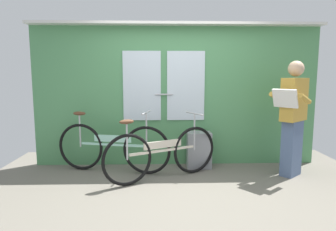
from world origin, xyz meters
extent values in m
cube|color=#666056|center=(0.00, 0.00, -0.02)|extent=(5.56, 3.87, 0.04)
cube|color=#4C8C56|center=(0.00, 1.13, 1.11)|extent=(4.56, 0.08, 2.22)
cube|color=silver|center=(-0.55, 1.08, 1.29)|extent=(0.60, 0.02, 1.10)
cube|color=silver|center=(0.15, 1.08, 1.29)|extent=(0.60, 0.02, 1.10)
cylinder|color=#B2B2B7|center=(-0.20, 1.06, 1.16)|extent=(0.28, 0.02, 0.02)
cube|color=silver|center=(0.00, 1.03, 2.24)|extent=(4.56, 0.28, 0.04)
torus|color=black|center=(-0.47, 0.60, 0.36)|extent=(0.72, 0.21, 0.73)
torus|color=black|center=(-1.49, 0.84, 0.36)|extent=(0.72, 0.21, 0.73)
cube|color=#9EDBC6|center=(-0.98, 0.72, 0.42)|extent=(0.98, 0.26, 0.03)
cube|color=#9EDBC6|center=(-0.98, 0.72, 0.52)|extent=(0.57, 0.16, 0.10)
cylinder|color=#B7B7BC|center=(-1.49, 0.84, 0.62)|extent=(0.02, 0.02, 0.52)
ellipsoid|color=brown|center=(-1.49, 0.84, 0.88)|extent=(0.22, 0.13, 0.06)
cylinder|color=#B7B7BC|center=(-0.47, 0.60, 0.64)|extent=(0.02, 0.02, 0.56)
cylinder|color=#B7B7BC|center=(-0.47, 0.60, 0.92)|extent=(0.12, 0.43, 0.02)
torus|color=black|center=(0.24, 0.64, 0.35)|extent=(0.65, 0.37, 0.71)
torus|color=black|center=(-0.70, 0.14, 0.35)|extent=(0.65, 0.37, 0.71)
cube|color=beige|center=(-0.23, 0.39, 0.41)|extent=(0.91, 0.50, 0.03)
cube|color=beige|center=(-0.23, 0.39, 0.50)|extent=(0.53, 0.30, 0.10)
cylinder|color=#B7B7BC|center=(-0.70, 0.14, 0.61)|extent=(0.02, 0.02, 0.51)
ellipsoid|color=brown|center=(-0.70, 0.14, 0.86)|extent=(0.22, 0.17, 0.06)
cylinder|color=#B7B7BC|center=(0.24, 0.64, 0.63)|extent=(0.02, 0.02, 0.55)
cylinder|color=#B7B7BC|center=(0.24, 0.64, 0.90)|extent=(0.23, 0.40, 0.02)
cube|color=slate|center=(1.65, 0.49, 0.41)|extent=(0.36, 0.34, 0.81)
cube|color=#B78C33|center=(1.65, 0.49, 1.12)|extent=(0.48, 0.45, 0.61)
sphere|color=tan|center=(1.65, 0.49, 1.55)|extent=(0.22, 0.22, 0.22)
cube|color=silver|center=(1.44, 0.31, 1.15)|extent=(0.30, 0.33, 0.26)
cylinder|color=#B78C33|center=(1.68, 0.24, 1.15)|extent=(0.28, 0.25, 0.17)
cylinder|color=#B78C33|center=(1.41, 0.56, 1.15)|extent=(0.28, 0.25, 0.17)
cube|color=gray|center=(0.35, 0.91, 0.28)|extent=(0.38, 0.28, 0.57)
camera|label=1|loc=(-0.28, -3.68, 1.47)|focal=31.78mm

